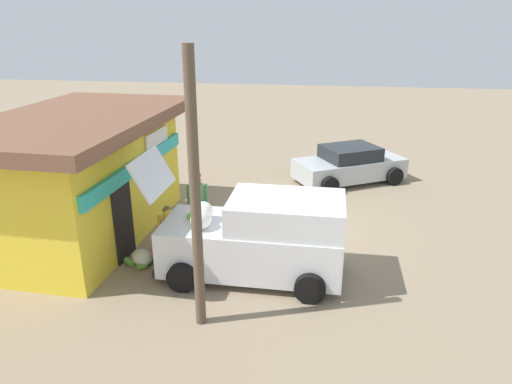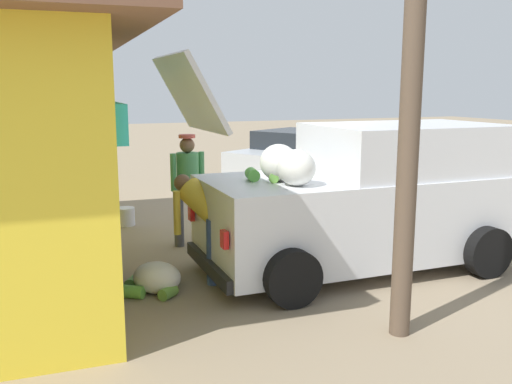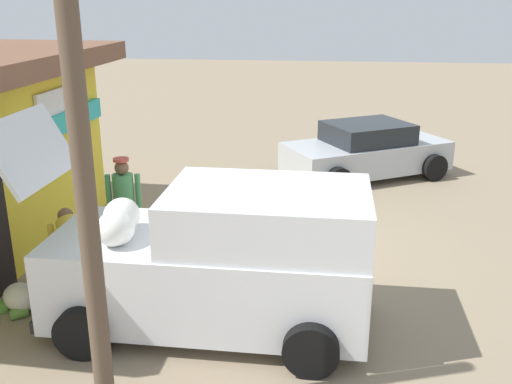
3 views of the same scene
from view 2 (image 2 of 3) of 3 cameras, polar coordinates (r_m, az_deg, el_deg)
The scene contains 8 objects.
ground_plane at distance 10.41m, azimuth 4.07°, elevation -2.91°, with size 60.00×60.00×0.00m, color gray.
delivery_van at distance 7.70m, azimuth 11.16°, elevation -0.52°, with size 2.22×4.61×2.80m.
parked_sedan at distance 14.96m, azimuth 3.84°, elevation 3.64°, with size 3.44×4.24×1.33m.
vendor_standing at distance 8.66m, azimuth -6.96°, elevation 1.00°, with size 0.40×0.56×1.73m.
customer_bending at distance 7.14m, azimuth -5.15°, elevation -2.34°, with size 0.76×0.74×1.32m.
unloaded_banana_pile at distance 6.88m, azimuth -10.19°, elevation -8.73°, with size 0.81×0.84×0.38m.
paint_bucket at distance 10.26m, azimuth -13.17°, elevation -2.45°, with size 0.33×0.33×0.32m, color silver.
utility_pole at distance 5.44m, azimuth 15.69°, elevation 12.51°, with size 0.20×0.20×5.28m, color brown.
Camera 2 is at (-9.08, 4.49, 2.42)m, focal length 39.19 mm.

